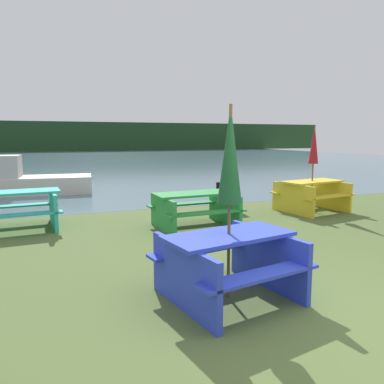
# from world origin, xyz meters

# --- Properties ---
(ground_plane) EXTENTS (60.00, 60.00, 0.00)m
(ground_plane) POSITION_xyz_m (0.00, 0.00, 0.00)
(ground_plane) COLOR #516633
(water) EXTENTS (60.00, 50.00, 0.00)m
(water) POSITION_xyz_m (0.00, 31.78, -0.00)
(water) COLOR slate
(water) RESTS_ON ground_plane
(far_treeline) EXTENTS (80.00, 1.60, 4.00)m
(far_treeline) POSITION_xyz_m (0.00, 51.78, 2.00)
(far_treeline) COLOR #1E3D1E
(far_treeline) RESTS_ON water
(picnic_table_blue) EXTENTS (1.74, 1.64, 0.78)m
(picnic_table_blue) POSITION_xyz_m (-0.87, 1.07, 0.46)
(picnic_table_blue) COLOR blue
(picnic_table_blue) RESTS_ON ground_plane
(picnic_table_green) EXTENTS (1.79, 1.48, 0.74)m
(picnic_table_green) POSITION_xyz_m (0.02, 4.51, 0.45)
(picnic_table_green) COLOR green
(picnic_table_green) RESTS_ON ground_plane
(picnic_table_yellow) EXTENTS (1.82, 1.63, 0.79)m
(picnic_table_yellow) POSITION_xyz_m (3.46, 5.08, 0.47)
(picnic_table_yellow) COLOR yellow
(picnic_table_yellow) RESTS_ON ground_plane
(picnic_table_teal) EXTENTS (1.75, 1.50, 0.80)m
(picnic_table_teal) POSITION_xyz_m (-3.47, 5.64, 0.47)
(picnic_table_teal) COLOR #33B7A8
(picnic_table_teal) RESTS_ON ground_plane
(umbrella_crimson) EXTENTS (0.25, 0.25, 2.20)m
(umbrella_crimson) POSITION_xyz_m (3.46, 5.08, 1.69)
(umbrella_crimson) COLOR brown
(umbrella_crimson) RESTS_ON ground_plane
(umbrella_darkgreen) EXTENTS (0.28, 0.28, 2.26)m
(umbrella_darkgreen) POSITION_xyz_m (-0.87, 1.07, 1.69)
(umbrella_darkgreen) COLOR brown
(umbrella_darkgreen) RESTS_ON ground_plane
(boat) EXTENTS (5.02, 1.80, 1.31)m
(boat) POSITION_xyz_m (-4.20, 10.94, 0.47)
(boat) COLOR beige
(boat) RESTS_ON water
(signboard) EXTENTS (0.55, 0.08, 0.75)m
(signboard) POSITION_xyz_m (1.45, 5.93, 0.38)
(signboard) COLOR black
(signboard) RESTS_ON ground_plane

